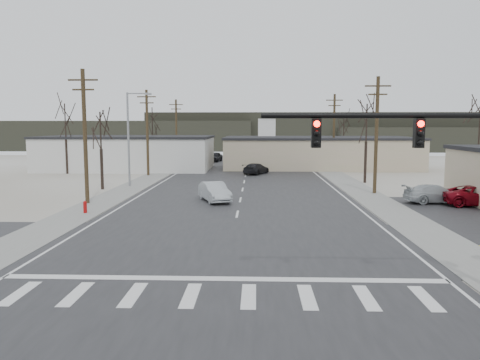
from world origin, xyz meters
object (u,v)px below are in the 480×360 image
object	(u,v)px
car_far_a	(256,169)
car_far_b	(215,157)
traffic_signal_mast	(450,160)
car_parked_silver	(436,194)
sedan_crossing	(214,192)
fire_hydrant	(85,207)

from	to	relation	value
car_far_a	car_far_b	bearing A→B (deg)	-45.92
traffic_signal_mast	car_far_a	bearing A→B (deg)	99.44
car_far_a	car_parked_silver	distance (m)	24.94
car_far_b	car_parked_silver	bearing A→B (deg)	-53.79
car_far_b	car_parked_silver	distance (m)	45.32
car_parked_silver	traffic_signal_mast	bearing A→B (deg)	155.14
sedan_crossing	car_far_a	bearing A→B (deg)	60.06
car_far_b	car_parked_silver	size ratio (longest dim) A/B	0.97
sedan_crossing	car_parked_silver	world-z (taller)	sedan_crossing
sedan_crossing	car_far_a	xyz separation A→B (m)	(3.21, 20.62, -0.08)
sedan_crossing	car_far_b	distance (m)	40.35
sedan_crossing	car_parked_silver	distance (m)	16.82
sedan_crossing	car_far_b	bearing A→B (deg)	73.97
traffic_signal_mast	sedan_crossing	bearing A→B (deg)	116.88
traffic_signal_mast	car_far_b	size ratio (longest dim) A/B	1.94
traffic_signal_mast	fire_hydrant	distance (m)	23.39
traffic_signal_mast	car_parked_silver	world-z (taller)	traffic_signal_mast
car_far_a	car_far_b	size ratio (longest dim) A/B	0.98
traffic_signal_mast	fire_hydrant	xyz separation A→B (m)	(-18.09, 14.20, -4.22)
sedan_crossing	car_parked_silver	size ratio (longest dim) A/B	0.95
traffic_signal_mast	car_far_b	bearing A→B (deg)	102.69
car_parked_silver	car_far_b	bearing A→B (deg)	21.75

